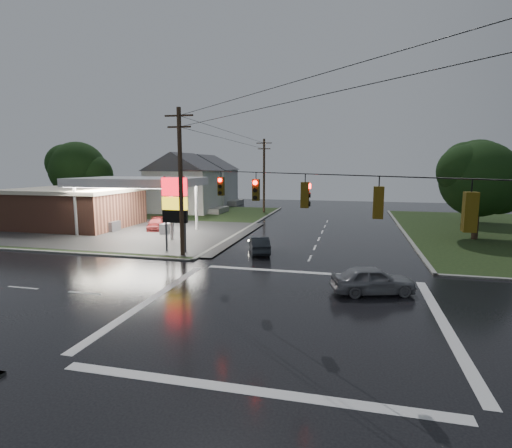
% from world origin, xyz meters
% --- Properties ---
extents(ground, '(120.00, 120.00, 0.00)m').
position_xyz_m(ground, '(0.00, 0.00, 0.00)').
color(ground, black).
rests_on(ground, ground).
extents(grass_nw, '(36.00, 36.00, 0.08)m').
position_xyz_m(grass_nw, '(-26.00, 26.00, 0.04)').
color(grass_nw, black).
rests_on(grass_nw, ground).
extents(gas_station, '(26.20, 18.00, 5.60)m').
position_xyz_m(gas_station, '(-25.68, 19.70, 2.55)').
color(gas_station, '#2D2D2D').
rests_on(gas_station, ground).
extents(pylon_sign, '(2.00, 0.35, 6.00)m').
position_xyz_m(pylon_sign, '(-10.50, 10.50, 4.01)').
color(pylon_sign, '#59595E').
rests_on(pylon_sign, ground).
extents(utility_pole_nw, '(2.20, 0.32, 11.00)m').
position_xyz_m(utility_pole_nw, '(-9.50, 9.50, 5.72)').
color(utility_pole_nw, '#382619').
rests_on(utility_pole_nw, ground).
extents(utility_pole_n, '(2.20, 0.32, 10.50)m').
position_xyz_m(utility_pole_n, '(-9.50, 38.00, 5.47)').
color(utility_pole_n, '#382619').
rests_on(utility_pole_n, ground).
extents(traffic_signals, '(26.87, 26.87, 1.47)m').
position_xyz_m(traffic_signals, '(0.02, -0.02, 6.48)').
color(traffic_signals, black).
rests_on(traffic_signals, ground).
extents(house_near, '(11.05, 8.48, 8.60)m').
position_xyz_m(house_near, '(-20.95, 36.00, 4.41)').
color(house_near, silver).
rests_on(house_near, ground).
extents(house_far, '(11.05, 8.48, 8.60)m').
position_xyz_m(house_far, '(-21.95, 48.00, 4.41)').
color(house_far, silver).
rests_on(house_far, ground).
extents(tree_nw_behind, '(8.93, 7.60, 10.00)m').
position_xyz_m(tree_nw_behind, '(-33.84, 29.99, 6.18)').
color(tree_nw_behind, black).
rests_on(tree_nw_behind, ground).
extents(tree_ne_near, '(7.99, 6.80, 8.98)m').
position_xyz_m(tree_ne_near, '(14.14, 21.99, 5.56)').
color(tree_ne_near, black).
rests_on(tree_ne_near, ground).
extents(tree_ne_far, '(8.46, 7.20, 9.80)m').
position_xyz_m(tree_ne_far, '(17.15, 33.99, 6.18)').
color(tree_ne_far, black).
rests_on(tree_ne_far, ground).
extents(car_north, '(2.61, 4.25, 1.32)m').
position_xyz_m(car_north, '(-4.07, 11.89, 0.66)').
color(car_north, '#202428').
rests_on(car_north, ground).
extents(car_crossing, '(4.76, 3.00, 1.51)m').
position_xyz_m(car_crossing, '(4.14, 3.61, 0.75)').
color(car_crossing, gray).
rests_on(car_crossing, ground).
extents(car_pump, '(3.20, 4.63, 1.24)m').
position_xyz_m(car_pump, '(-17.27, 20.25, 0.62)').
color(car_pump, '#5C1515').
rests_on(car_pump, ground).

